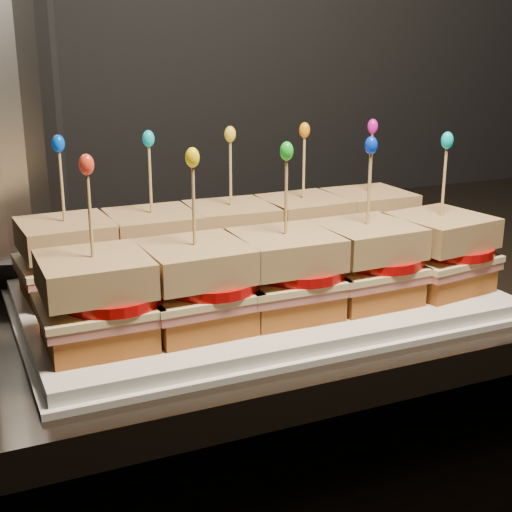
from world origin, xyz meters
name	(u,v)px	position (x,y,z in m)	size (l,w,h in m)	color
granite_slab	(373,258)	(-0.21, 1.69, 0.86)	(2.19, 0.64, 0.03)	black
platter	(256,299)	(-0.44, 1.55, 0.89)	(0.45, 0.28, 0.02)	white
platter_rim	(256,305)	(-0.44, 1.55, 0.88)	(0.47, 0.29, 0.01)	white
sandwich_0_bread_bot	(70,284)	(-0.62, 1.61, 0.91)	(0.08, 0.08, 0.02)	brown
sandwich_0_ham	(68,269)	(-0.62, 1.61, 0.92)	(0.09, 0.09, 0.01)	#B6665B
sandwich_0_cheese	(68,262)	(-0.62, 1.61, 0.93)	(0.09, 0.09, 0.01)	beige
sandwich_0_tomato	(81,255)	(-0.60, 1.61, 0.94)	(0.08, 0.08, 0.01)	#B30A09
sandwich_0_bread_top	(66,236)	(-0.62, 1.61, 0.96)	(0.09, 0.09, 0.03)	brown
sandwich_0_pick	(62,191)	(-0.62, 1.61, 1.00)	(0.00, 0.00, 0.09)	tan
sandwich_0_frill	(58,144)	(-0.62, 1.61, 1.05)	(0.01, 0.01, 0.02)	blue
sandwich_1_bread_bot	(154,273)	(-0.53, 1.61, 0.91)	(0.08, 0.08, 0.02)	brown
sandwich_1_ham	(154,258)	(-0.53, 1.61, 0.92)	(0.09, 0.09, 0.01)	#B6665B
sandwich_1_cheese	(153,252)	(-0.53, 1.61, 0.93)	(0.09, 0.09, 0.01)	beige
sandwich_1_tomato	(166,245)	(-0.52, 1.61, 0.94)	(0.08, 0.08, 0.01)	#B30A09
sandwich_1_bread_top	(152,227)	(-0.53, 1.61, 0.96)	(0.09, 0.09, 0.03)	brown
sandwich_1_pick	(150,184)	(-0.53, 1.61, 1.00)	(0.00, 0.00, 0.09)	tan
sandwich_1_frill	(148,139)	(-0.53, 1.61, 1.05)	(0.01, 0.01, 0.02)	#0AB3C6
sandwich_2_bread_bot	(231,263)	(-0.44, 1.61, 0.91)	(0.08, 0.08, 0.02)	brown
sandwich_2_ham	(231,249)	(-0.44, 1.61, 0.92)	(0.09, 0.09, 0.01)	#B6665B
sandwich_2_cheese	(231,242)	(-0.44, 1.61, 0.93)	(0.09, 0.09, 0.01)	beige
sandwich_2_tomato	(244,236)	(-0.43, 1.61, 0.94)	(0.08, 0.08, 0.01)	#B30A09
sandwich_2_bread_top	(231,219)	(-0.44, 1.61, 0.96)	(0.09, 0.09, 0.03)	brown
sandwich_2_pick	(231,177)	(-0.44, 1.61, 1.00)	(0.00, 0.00, 0.09)	tan
sandwich_2_frill	(230,134)	(-0.44, 1.61, 1.05)	(0.01, 0.01, 0.02)	yellow
sandwich_3_bread_bot	(302,253)	(-0.35, 1.61, 0.91)	(0.08, 0.08, 0.02)	brown
sandwich_3_ham	(302,240)	(-0.35, 1.61, 0.92)	(0.09, 0.09, 0.01)	#B6665B
sandwich_3_cheese	(303,234)	(-0.35, 1.61, 0.93)	(0.09, 0.09, 0.01)	beige
sandwich_3_tomato	(315,228)	(-0.34, 1.61, 0.94)	(0.08, 0.08, 0.01)	#B30A09
sandwich_3_bread_top	(303,211)	(-0.35, 1.61, 0.96)	(0.09, 0.09, 0.03)	brown
sandwich_3_pick	(304,171)	(-0.35, 1.61, 1.00)	(0.00, 0.00, 0.09)	tan
sandwich_3_frill	(305,130)	(-0.35, 1.61, 1.05)	(0.01, 0.01, 0.02)	orange
sandwich_4_bread_bot	(367,245)	(-0.27, 1.61, 0.91)	(0.08, 0.08, 0.02)	brown
sandwich_4_ham	(368,232)	(-0.27, 1.61, 0.92)	(0.09, 0.09, 0.01)	#B6665B
sandwich_4_cheese	(368,226)	(-0.27, 1.61, 0.93)	(0.09, 0.09, 0.01)	beige
sandwich_4_tomato	(380,220)	(-0.26, 1.61, 0.94)	(0.08, 0.08, 0.01)	#B30A09
sandwich_4_bread_top	(369,204)	(-0.27, 1.61, 0.96)	(0.09, 0.09, 0.03)	brown
sandwich_4_pick	(371,166)	(-0.27, 1.61, 1.00)	(0.00, 0.00, 0.09)	tan
sandwich_4_frill	(373,126)	(-0.27, 1.61, 1.05)	(0.01, 0.01, 0.02)	#C5109C
sandwich_5_bread_bot	(98,330)	(-0.62, 1.48, 0.91)	(0.08, 0.08, 0.02)	brown
sandwich_5_ham	(97,313)	(-0.62, 1.48, 0.92)	(0.09, 0.09, 0.01)	#B6665B
sandwich_5_cheese	(96,305)	(-0.62, 1.48, 0.93)	(0.09, 0.09, 0.01)	beige
sandwich_5_tomato	(112,296)	(-0.60, 1.48, 0.94)	(0.08, 0.08, 0.01)	#B30A09
sandwich_5_bread_top	(94,274)	(-0.62, 1.48, 0.96)	(0.09, 0.09, 0.03)	brown
sandwich_5_pick	(90,221)	(-0.62, 1.48, 1.00)	(0.00, 0.00, 0.09)	tan
sandwich_5_frill	(86,165)	(-0.62, 1.48, 1.05)	(0.01, 0.01, 0.02)	red
sandwich_6_bread_bot	(196,315)	(-0.53, 1.48, 0.91)	(0.08, 0.08, 0.02)	brown
sandwich_6_ham	(196,298)	(-0.53, 1.48, 0.92)	(0.09, 0.09, 0.01)	#B6665B
sandwich_6_cheese	(196,290)	(-0.53, 1.48, 0.93)	(0.09, 0.09, 0.01)	beige
sandwich_6_tomato	(211,282)	(-0.52, 1.48, 0.94)	(0.08, 0.08, 0.01)	#B30A09
sandwich_6_bread_top	(195,261)	(-0.53, 1.48, 0.96)	(0.09, 0.09, 0.03)	brown
sandwich_6_pick	(194,211)	(-0.53, 1.48, 1.00)	(0.00, 0.00, 0.09)	tan
sandwich_6_frill	(192,157)	(-0.53, 1.48, 1.05)	(0.01, 0.01, 0.02)	yellow
sandwich_7_bread_bot	(285,301)	(-0.44, 1.48, 0.91)	(0.08, 0.08, 0.02)	brown
sandwich_7_ham	(285,285)	(-0.44, 1.48, 0.92)	(0.09, 0.09, 0.01)	#B6665B
sandwich_7_cheese	(285,277)	(-0.44, 1.48, 0.93)	(0.09, 0.09, 0.01)	beige
sandwich_7_tomato	(300,270)	(-0.43, 1.48, 0.94)	(0.08, 0.08, 0.01)	#B30A09
sandwich_7_bread_top	(285,250)	(-0.44, 1.48, 0.96)	(0.09, 0.09, 0.03)	brown
sandwich_7_pick	(286,202)	(-0.44, 1.48, 1.00)	(0.00, 0.00, 0.09)	tan
sandwich_7_frill	(287,151)	(-0.44, 1.48, 1.05)	(0.01, 0.01, 0.02)	green
sandwich_8_bread_bot	(364,288)	(-0.35, 1.48, 0.91)	(0.08, 0.08, 0.02)	brown
sandwich_8_ham	(365,273)	(-0.35, 1.48, 0.92)	(0.09, 0.09, 0.01)	#B6665B
sandwich_8_cheese	(366,266)	(-0.35, 1.48, 0.93)	(0.09, 0.09, 0.01)	beige
sandwich_8_tomato	(380,259)	(-0.34, 1.48, 0.94)	(0.08, 0.08, 0.01)	#B30A09
sandwich_8_bread_top	(367,239)	(-0.35, 1.48, 0.96)	(0.09, 0.09, 0.03)	brown
sandwich_8_pick	(369,193)	(-0.35, 1.48, 1.00)	(0.00, 0.00, 0.09)	tan
sandwich_8_frill	(371,145)	(-0.35, 1.48, 1.05)	(0.01, 0.01, 0.02)	#052BE0
sandwich_9_bread_bot	(437,276)	(-0.27, 1.48, 0.91)	(0.08, 0.08, 0.02)	brown
sandwich_9_ham	(438,262)	(-0.27, 1.48, 0.92)	(0.09, 0.09, 0.01)	#B6665B
sandwich_9_cheese	(438,255)	(-0.27, 1.48, 0.93)	(0.09, 0.09, 0.01)	beige
sandwich_9_tomato	(452,248)	(-0.26, 1.48, 0.94)	(0.08, 0.08, 0.01)	#B30A09
sandwich_9_bread_top	(440,230)	(-0.27, 1.48, 0.96)	(0.09, 0.09, 0.03)	brown
sandwich_9_pick	(444,186)	(-0.27, 1.48, 1.00)	(0.00, 0.00, 0.09)	tan
sandwich_9_frill	(447,140)	(-0.27, 1.48, 1.05)	(0.01, 0.01, 0.02)	#04B4B5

